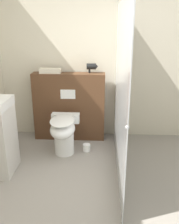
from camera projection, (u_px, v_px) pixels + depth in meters
The scene contains 7 objects.
wall_back at pixel (93, 58), 3.79m from camera, with size 8.00×0.06×2.50m.
partition_panel at pixel (69, 107), 3.88m from camera, with size 1.09×0.23×1.05m.
shower_glass at pixel (120, 91), 2.89m from camera, with size 0.04×2.00×2.01m.
toilet at pixel (64, 132), 3.42m from camera, with size 0.40×0.60×0.55m.
hair_drier at pixel (92, 67), 3.67m from camera, with size 0.16×0.09×0.14m.
folded_towel at pixel (50, 71), 3.69m from camera, with size 0.31×0.14×0.07m.
spare_toilet_roll at pixel (87, 148), 3.60m from camera, with size 0.11×0.11×0.10m.
Camera 1 is at (0.15, -1.73, 1.75)m, focal length 40.00 mm.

